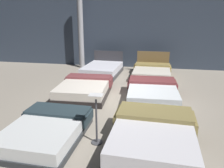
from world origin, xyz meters
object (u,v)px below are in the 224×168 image
object	(u,v)px
bed_5	(152,72)
price_sign	(97,125)
bed_2	(84,89)
bed_3	(152,93)
bed_0	(47,130)
bed_1	(153,137)
support_pillar	(81,32)
bed_4	(103,70)

from	to	relation	value
bed_5	price_sign	bearing A→B (deg)	-99.69
bed_2	bed_3	distance (m)	2.23
bed_0	bed_1	distance (m)	2.26
bed_2	support_pillar	bearing A→B (deg)	106.52
price_sign	support_pillar	bearing A→B (deg)	110.24
bed_0	price_sign	size ratio (longest dim) A/B	1.91
bed_2	bed_3	world-z (taller)	bed_3
bed_2	support_pillar	distance (m)	4.50
price_sign	support_pillar	distance (m)	7.33
bed_3	bed_1	bearing A→B (deg)	-91.53
bed_2	bed_0	bearing A→B (deg)	-92.00
bed_2	bed_3	bearing A→B (deg)	-3.43
bed_5	support_pillar	bearing A→B (deg)	161.87
bed_0	price_sign	xyz separation A→B (m)	(1.11, 0.03, 0.22)
support_pillar	bed_0	bearing A→B (deg)	-78.46
price_sign	bed_4	bearing A→B (deg)	101.58
bed_2	bed_1	bearing A→B (deg)	-53.24
bed_1	bed_3	bearing A→B (deg)	92.99
bed_0	bed_4	distance (m)	5.60
bed_2	price_sign	bearing A→B (deg)	-70.20
bed_5	support_pillar	size ratio (longest dim) A/B	0.60
bed_0	bed_5	xyz separation A→B (m)	(2.16, 5.55, 0.02)
bed_2	bed_3	xyz separation A→B (m)	(2.23, -0.04, 0.01)
support_pillar	price_sign	bearing A→B (deg)	-69.76
bed_3	support_pillar	size ratio (longest dim) A/B	0.63
bed_3	bed_5	distance (m)	2.81
bed_3	bed_4	world-z (taller)	bed_4
bed_0	bed_1	bearing A→B (deg)	1.09
price_sign	bed_0	bearing A→B (deg)	-178.59
bed_3	bed_2	bearing A→B (deg)	176.50
bed_2	bed_3	size ratio (longest dim) A/B	0.97
bed_1	support_pillar	world-z (taller)	support_pillar
bed_2	bed_5	bearing A→B (deg)	49.38
bed_2	bed_5	world-z (taller)	bed_5
support_pillar	bed_3	bearing A→B (deg)	-48.30
bed_0	bed_4	size ratio (longest dim) A/B	0.92
bed_5	price_sign	size ratio (longest dim) A/B	1.96
bed_0	bed_4	xyz separation A→B (m)	(-0.03, 5.60, 0.02)
bed_4	support_pillar	world-z (taller)	support_pillar
bed_2	bed_4	distance (m)	2.81
bed_1	bed_3	xyz separation A→B (m)	(-0.04, 2.76, -0.03)
bed_3	bed_4	distance (m)	3.63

